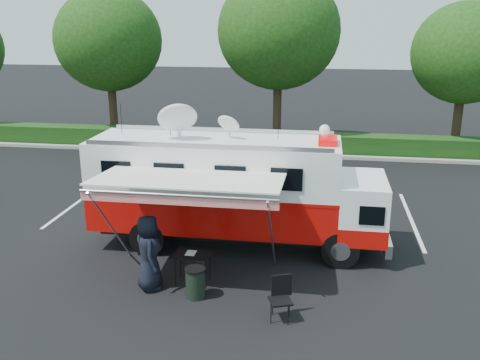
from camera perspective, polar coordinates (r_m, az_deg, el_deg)
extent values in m
plane|color=black|center=(16.25, -0.28, -6.93)|extent=(120.00, 120.00, 0.00)
cube|color=#9E998E|center=(26.53, 12.15, 2.34)|extent=(60.00, 0.35, 0.15)
cube|color=black|center=(27.30, 12.12, 3.68)|extent=(60.00, 1.20, 1.00)
cylinder|color=black|center=(30.24, -13.43, 8.13)|extent=(0.44, 0.44, 4.40)
ellipsoid|color=#14380F|center=(29.94, -13.86, 14.30)|extent=(5.63, 5.63, 5.35)
cylinder|color=black|center=(28.08, 4.00, 8.32)|extent=(0.44, 0.44, 4.80)
ellipsoid|color=#14380F|center=(27.78, 4.16, 15.58)|extent=(6.14, 6.14, 5.84)
cylinder|color=black|center=(28.81, 22.23, 6.53)|extent=(0.44, 0.44, 4.00)
ellipsoid|color=#14380F|center=(28.50, 22.90, 12.38)|extent=(5.12, 5.12, 4.86)
cube|color=silver|center=(20.84, -16.85, -2.21)|extent=(0.12, 5.50, 0.01)
cube|color=silver|center=(19.07, -0.32, -3.23)|extent=(0.12, 5.50, 0.01)
cube|color=silver|center=(19.10, 17.79, -4.04)|extent=(0.12, 5.50, 0.01)
cube|color=black|center=(16.04, -0.28, -5.24)|extent=(8.10, 1.32, 0.28)
cylinder|color=black|center=(14.93, 10.66, -7.31)|extent=(1.04, 0.30, 1.04)
cylinder|color=black|center=(16.84, 10.50, -4.44)|extent=(1.04, 0.30, 1.04)
cylinder|color=black|center=(15.68, -9.81, -6.05)|extent=(1.04, 0.30, 1.04)
cylinder|color=black|center=(17.51, -7.68, -3.47)|extent=(1.04, 0.30, 1.04)
cube|color=silver|center=(15.96, 15.16, -5.80)|extent=(0.19, 2.35, 0.38)
cube|color=white|center=(15.58, 12.83, -2.67)|extent=(1.32, 2.35, 1.60)
cube|color=#BF0C07|center=(15.77, 12.70, -4.61)|extent=(1.34, 2.37, 0.52)
cube|color=black|center=(15.55, 15.15, -1.78)|extent=(0.11, 2.05, 0.66)
cube|color=#BF0C07|center=(15.90, -2.63, -2.74)|extent=(7.15, 2.35, 1.13)
cube|color=#BF0C07|center=(15.72, -2.66, -0.80)|extent=(7.17, 2.37, 0.09)
cube|color=white|center=(15.52, -2.69, 1.68)|extent=(7.15, 2.35, 1.32)
cube|color=white|center=(15.36, -2.73, 4.19)|extent=(7.15, 2.35, 0.08)
cube|color=#CC0505|center=(15.02, 9.35, 4.21)|extent=(0.52, 0.89, 0.15)
sphere|color=white|center=(15.93, 9.02, 5.29)|extent=(0.32, 0.32, 0.32)
ellipsoid|color=white|center=(15.33, -6.69, 6.62)|extent=(1.13, 1.13, 0.34)
ellipsoid|color=white|center=(15.37, -1.23, 6.04)|extent=(0.66, 0.66, 0.19)
cylinder|color=black|center=(16.44, -12.56, 6.36)|extent=(0.02, 0.02, 0.94)
cylinder|color=black|center=(15.96, -7.48, 6.31)|extent=(0.02, 0.02, 0.94)
cylinder|color=black|center=(15.37, 4.11, 6.01)|extent=(0.02, 0.02, 0.94)
cube|color=white|center=(13.34, -5.47, 0.12)|extent=(4.71, 2.26, 0.20)
cube|color=red|center=(12.37, -6.71, -2.10)|extent=(4.71, 0.04, 0.26)
cylinder|color=#B2B2B7|center=(12.32, -6.75, -1.63)|extent=(4.71, 0.07, 0.07)
cylinder|color=#B2B2B7|center=(14.38, -13.57, -4.91)|extent=(0.05, 2.45, 2.71)
cylinder|color=#B2B2B7|center=(13.40, 3.42, -6.08)|extent=(0.05, 2.45, 2.71)
imported|color=black|center=(14.03, -9.51, -11.25)|extent=(0.94, 1.12, 1.95)
cube|color=black|center=(13.78, -5.11, -7.95)|extent=(1.05, 0.82, 0.05)
cylinder|color=black|center=(13.83, -6.92, -9.73)|extent=(0.02, 0.02, 0.79)
cylinder|color=black|center=(14.26, -6.38, -8.86)|extent=(0.02, 0.02, 0.79)
cylinder|color=black|center=(13.65, -3.68, -10.01)|extent=(0.02, 0.02, 0.79)
cylinder|color=black|center=(14.08, -3.24, -9.12)|extent=(0.02, 0.02, 0.79)
cube|color=silver|center=(13.82, -5.26, -7.76)|extent=(0.25, 0.34, 0.01)
cube|color=black|center=(12.33, 4.34, -12.73)|extent=(0.61, 0.61, 0.04)
cube|color=black|center=(12.41, 4.46, -11.12)|extent=(0.46, 0.21, 0.53)
cylinder|color=black|center=(12.30, 3.32, -14.08)|extent=(0.02, 0.02, 0.48)
cylinder|color=black|center=(12.63, 3.50, -13.19)|extent=(0.02, 0.02, 0.48)
cylinder|color=black|center=(12.28, 5.15, -14.19)|extent=(0.02, 0.02, 0.48)
cylinder|color=black|center=(12.60, 5.27, -13.30)|extent=(0.02, 0.02, 0.48)
cylinder|color=black|center=(13.30, -4.78, -10.94)|extent=(0.48, 0.48, 0.73)
cylinder|color=black|center=(13.13, -4.82, -9.45)|extent=(0.51, 0.51, 0.04)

